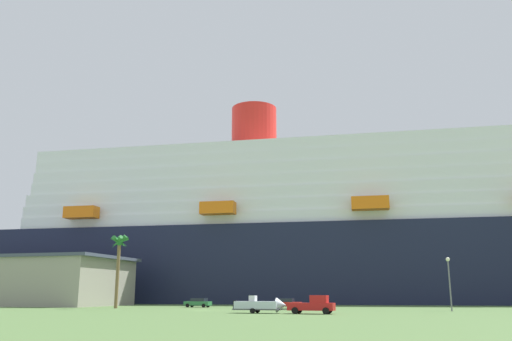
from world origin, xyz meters
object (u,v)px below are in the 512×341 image
street_lamp (449,275)px  parked_car_red_hatchback (287,303)px  parked_car_green_wagon (198,302)px  palm_tree (119,249)px  small_boat_on_trailer (262,305)px  cruise_ship (368,237)px  pickup_truck (313,305)px

street_lamp → parked_car_red_hatchback: (-24.62, 10.06, -4.03)m
parked_car_green_wagon → parked_car_red_hatchback: (16.38, -3.05, 0.00)m
palm_tree → parked_car_red_hatchback: 29.80m
street_lamp → small_boat_on_trailer: bearing=-152.3°
cruise_ship → parked_car_red_hatchback: bearing=-107.4°
cruise_ship → pickup_truck: cruise_ship is taller
pickup_truck → parked_car_green_wagon: size_ratio=1.16×
cruise_ship → parked_car_red_hatchback: (-13.77, -44.04, -15.21)m
small_boat_on_trailer → parked_car_green_wagon: size_ratio=1.55×
cruise_ship → parked_car_green_wagon: (-30.14, -40.99, -15.21)m
pickup_truck → small_boat_on_trailer: (-6.44, 0.70, -0.08)m
parked_car_red_hatchback → street_lamp: bearing=-22.2°
parked_car_green_wagon → parked_car_red_hatchback: 16.66m
cruise_ship → pickup_truck: (-6.91, -67.51, -15.00)m
palm_tree → parked_car_green_wagon: 16.97m
street_lamp → parked_car_red_hatchback: street_lamp is taller
cruise_ship → parked_car_green_wagon: size_ratio=47.02×
pickup_truck → small_boat_on_trailer: bearing=173.8°
pickup_truck → parked_car_red_hatchback: size_ratio=1.20×
pickup_truck → street_lamp: street_lamp is taller
parked_car_red_hatchback → cruise_ship: bearing=72.6°
pickup_truck → cruise_ship: bearing=84.2°
street_lamp → parked_car_green_wagon: bearing=162.3°
pickup_truck → palm_tree: bearing=152.9°
palm_tree → parked_car_red_hatchback: bearing=11.6°
pickup_truck → palm_tree: (-34.70, 17.77, 8.73)m
parked_car_green_wagon → parked_car_red_hatchback: bearing=-10.5°
street_lamp → parked_car_red_hatchback: bearing=157.8°
pickup_truck → parked_car_green_wagon: bearing=131.2°
palm_tree → street_lamp: 52.87m
pickup_truck → parked_car_red_hatchback: (-6.85, 23.47, -0.21)m
palm_tree → parked_car_red_hatchback: palm_tree is taller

